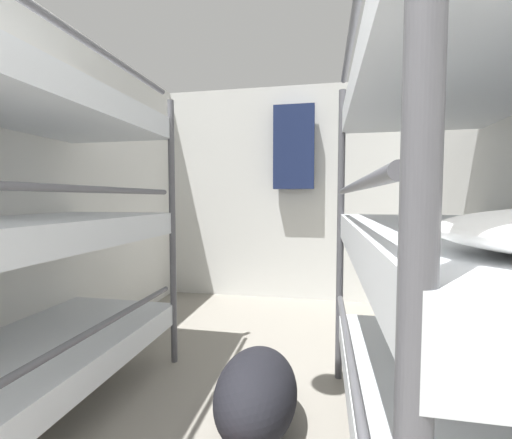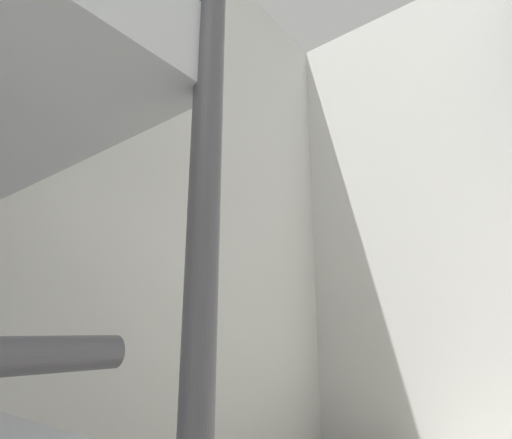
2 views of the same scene
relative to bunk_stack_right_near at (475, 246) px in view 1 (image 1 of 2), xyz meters
name	(u,v)px [view 1 (image 1 of 2)]	position (x,y,z in m)	size (l,w,h in m)	color
wall_left	(29,191)	(-2.34, 0.62, 0.21)	(0.06, 4.16, 2.41)	silver
wall_back	(283,194)	(-0.95, 2.67, 0.21)	(2.83, 0.06, 2.41)	silver
bunk_stack_right_near	(475,246)	(0.00, 0.00, 0.00)	(0.81, 1.83, 1.85)	#4C4C51
duffel_bag	(256,394)	(-0.81, 0.35, -0.80)	(0.40, 0.61, 0.40)	black
hanging_coat	(294,147)	(-0.82, 2.52, 0.71)	(0.44, 0.12, 0.90)	#192347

